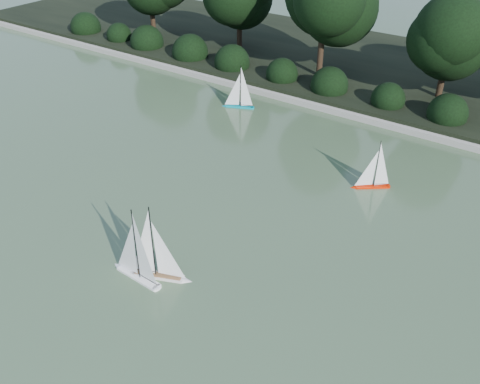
% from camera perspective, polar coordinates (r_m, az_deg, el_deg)
% --- Properties ---
extents(ground, '(80.00, 80.00, 0.00)m').
position_cam_1_polar(ground, '(10.00, -6.24, -11.24)').
color(ground, '#304227').
rests_on(ground, ground).
extents(pond_coping, '(40.00, 0.35, 0.18)m').
position_cam_1_polar(pond_coping, '(16.55, 14.47, 7.33)').
color(pond_coping, gray).
rests_on(pond_coping, ground).
extents(far_bank, '(40.00, 8.00, 0.30)m').
position_cam_1_polar(far_bank, '(20.08, 18.96, 11.30)').
color(far_bank, black).
rests_on(far_bank, ground).
extents(tree_line, '(26.31, 3.93, 4.39)m').
position_cam_1_polar(tree_line, '(17.62, 22.64, 16.33)').
color(tree_line, black).
rests_on(tree_line, ground).
extents(shrub_hedge, '(29.10, 1.10, 1.10)m').
position_cam_1_polar(shrub_hedge, '(17.20, 15.80, 9.41)').
color(shrub_hedge, black).
rests_on(shrub_hedge, ground).
extents(sailboat_white_a, '(1.25, 0.25, 1.71)m').
position_cam_1_polar(sailboat_white_a, '(10.42, -11.28, -7.65)').
color(sailboat_white_a, white).
rests_on(sailboat_white_a, ground).
extents(sailboat_white_b, '(1.21, 0.64, 1.70)m').
position_cam_1_polar(sailboat_white_b, '(10.29, -8.34, -7.90)').
color(sailboat_white_b, silver).
rests_on(sailboat_white_b, ground).
extents(sailboat_orange, '(0.86, 0.70, 1.35)m').
position_cam_1_polar(sailboat_orange, '(13.22, 13.70, 1.27)').
color(sailboat_orange, '#EC1E00').
rests_on(sailboat_orange, ground).
extents(sailboat_teal, '(1.04, 0.56, 1.47)m').
position_cam_1_polar(sailboat_teal, '(17.10, -0.35, 9.74)').
color(sailboat_teal, '#038B98').
rests_on(sailboat_teal, ground).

